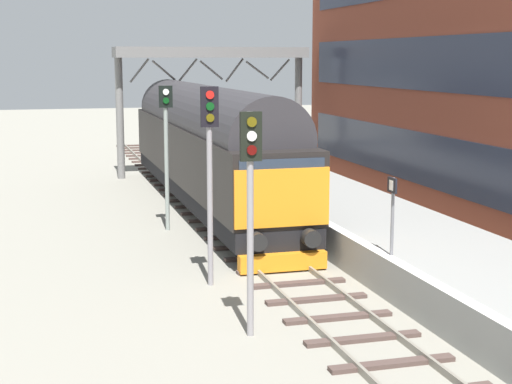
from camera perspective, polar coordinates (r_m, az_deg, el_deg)
name	(u,v)px	position (r m, az deg, el deg)	size (l,w,h in m)	color
ground_plane	(254,248)	(24.23, -0.12, -4.01)	(140.00, 140.00, 0.00)	gray
track_main	(254,246)	(24.22, -0.12, -3.89)	(2.50, 60.00, 0.15)	gray
station_platform	(364,225)	(25.29, 7.77, -2.36)	(4.00, 44.00, 1.01)	gray
diesel_locomotive	(206,143)	(30.44, -3.58, 3.52)	(2.74, 19.88, 4.68)	black
signal_post_near	(250,194)	(16.01, -0.40, -0.18)	(0.44, 0.22, 4.65)	gray
signal_post_mid	(210,160)	(19.71, -3.34, 2.27)	(0.44, 0.22, 5.02)	gray
signal_post_far	(166,142)	(26.34, -6.45, 3.59)	(0.44, 0.22, 4.81)	gray
platform_number_sign	(392,204)	(19.20, 9.75, -0.85)	(0.10, 0.44, 1.89)	slate
waiting_passenger	(276,153)	(31.35, 1.43, 2.80)	(0.39, 0.50, 1.64)	#2E312E
overhead_footbridge	(211,61)	(38.90, -3.23, 9.34)	(9.30, 2.00, 6.21)	slate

